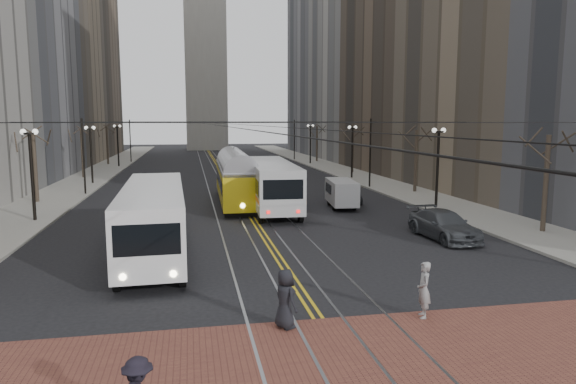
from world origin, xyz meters
name	(u,v)px	position (x,y,z in m)	size (l,w,h in m)	color
ground	(311,308)	(0.00, 0.00, 0.00)	(260.00, 260.00, 0.00)	black
sidewalk_left	(92,177)	(-15.00, 45.00, 0.07)	(5.00, 140.00, 0.15)	gray
sidewalk_right	(344,172)	(15.00, 45.00, 0.07)	(5.00, 140.00, 0.15)	gray
crosswalk_band	(346,361)	(0.00, -4.00, 0.01)	(25.00, 6.00, 0.01)	brown
streetcar_rails	(224,175)	(0.00, 45.00, 0.00)	(4.80, 130.00, 0.02)	gray
centre_lines	(224,175)	(0.00, 45.00, 0.01)	(0.42, 130.00, 0.01)	gold
building_left_far	(67,46)	(-25.50, 86.00, 20.00)	(16.00, 20.00, 40.00)	brown
building_right_mid	(424,36)	(25.50, 46.00, 17.00)	(16.00, 20.00, 34.00)	brown
building_right_far	(336,53)	(25.50, 86.00, 20.00)	(16.00, 20.00, 40.00)	slate
lamp_posts	(236,162)	(0.00, 28.75, 2.80)	(27.60, 57.20, 5.60)	black
street_trees	(230,157)	(0.00, 35.25, 2.80)	(31.68, 53.28, 5.60)	#382D23
trolley_wires	(230,147)	(0.00, 34.83, 3.77)	(25.96, 120.00, 6.60)	black
transit_bus	(154,221)	(-5.73, 8.48, 1.64)	(2.73, 13.10, 3.27)	silver
streetcar	(236,183)	(-0.50, 23.29, 1.60)	(2.52, 13.59, 3.20)	yellow
rear_bus	(271,186)	(1.80, 20.16, 1.71)	(2.85, 13.10, 3.42)	#BDBDBD
cargo_van	(342,194)	(6.99, 19.65, 1.02)	(1.77, 4.61, 2.04)	#BDBDBD
sedan_grey	(347,193)	(8.12, 22.00, 0.71)	(1.68, 4.17, 1.42)	#43464B
sedan_parked	(444,225)	(9.50, 8.84, 0.76)	(2.13, 5.25, 1.52)	#45484D
pedestrian_a	(285,299)	(-1.18, -1.50, 0.94)	(0.91, 0.59, 1.86)	black
pedestrian_b	(424,290)	(3.38, -1.50, 0.93)	(0.67, 0.44, 1.85)	gray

